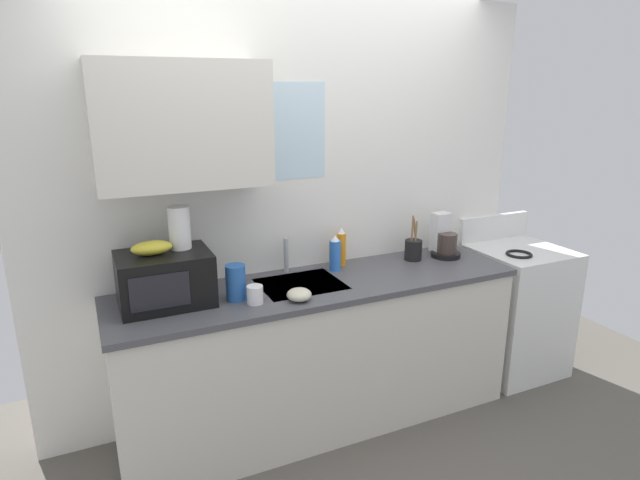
{
  "coord_description": "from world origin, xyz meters",
  "views": [
    {
      "loc": [
        -1.19,
        -2.57,
        1.97
      ],
      "look_at": [
        0.0,
        0.0,
        1.15
      ],
      "focal_mm": 29.68,
      "sensor_mm": 36.0,
      "label": 1
    }
  ],
  "objects": [
    {
      "name": "kitchen_wall_assembly",
      "position": [
        -0.12,
        0.31,
        1.35
      ],
      "size": [
        3.13,
        0.42,
        2.5
      ],
      "color": "white",
      "rests_on": "ground"
    },
    {
      "name": "counter_unit",
      "position": [
        -0.0,
        0.0,
        0.46
      ],
      "size": [
        2.36,
        0.63,
        0.9
      ],
      "color": "silver",
      "rests_on": "ground"
    },
    {
      "name": "sink_faucet",
      "position": [
        -0.11,
        0.24,
        1.01
      ],
      "size": [
        0.03,
        0.03,
        0.21
      ],
      "primitive_type": "cylinder",
      "color": "#B2B5BA",
      "rests_on": "counter_unit"
    },
    {
      "name": "stove_range",
      "position": [
        1.53,
        0.0,
        0.46
      ],
      "size": [
        0.6,
        0.6,
        1.08
      ],
      "color": "white",
      "rests_on": "ground"
    },
    {
      "name": "microwave",
      "position": [
        -0.85,
        0.05,
        1.04
      ],
      "size": [
        0.46,
        0.35,
        0.27
      ],
      "color": "black",
      "rests_on": "counter_unit"
    },
    {
      "name": "banana_bunch",
      "position": [
        -0.9,
        0.05,
        1.2
      ],
      "size": [
        0.2,
        0.11,
        0.07
      ],
      "primitive_type": "ellipsoid",
      "color": "gold",
      "rests_on": "microwave"
    },
    {
      "name": "paper_towel_roll",
      "position": [
        -0.75,
        0.1,
        1.28
      ],
      "size": [
        0.11,
        0.11,
        0.22
      ],
      "primitive_type": "cylinder",
      "color": "white",
      "rests_on": "microwave"
    },
    {
      "name": "coffee_maker",
      "position": [
        0.95,
        0.11,
        1.0
      ],
      "size": [
        0.19,
        0.21,
        0.28
      ],
      "color": "black",
      "rests_on": "counter_unit"
    },
    {
      "name": "dish_soap_bottle_blue",
      "position": [
        0.17,
        0.15,
        1.0
      ],
      "size": [
        0.07,
        0.07,
        0.22
      ],
      "color": "blue",
      "rests_on": "counter_unit"
    },
    {
      "name": "dish_soap_bottle_orange",
      "position": [
        0.25,
        0.22,
        1.01
      ],
      "size": [
        0.06,
        0.06,
        0.24
      ],
      "color": "orange",
      "rests_on": "counter_unit"
    },
    {
      "name": "cereal_canister",
      "position": [
        -0.51,
        -0.05,
        0.99
      ],
      "size": [
        0.1,
        0.1,
        0.19
      ],
      "primitive_type": "cylinder",
      "color": "#2659A5",
      "rests_on": "counter_unit"
    },
    {
      "name": "mug_white",
      "position": [
        -0.43,
        -0.14,
        0.95
      ],
      "size": [
        0.08,
        0.08,
        0.09
      ],
      "primitive_type": "cylinder",
      "color": "white",
      "rests_on": "counter_unit"
    },
    {
      "name": "utensil_crock",
      "position": [
        0.72,
        0.12,
        0.97
      ],
      "size": [
        0.11,
        0.11,
        0.29
      ],
      "color": "black",
      "rests_on": "counter_unit"
    },
    {
      "name": "small_bowl",
      "position": [
        -0.21,
        -0.2,
        0.93
      ],
      "size": [
        0.13,
        0.13,
        0.06
      ],
      "primitive_type": "ellipsoid",
      "color": "beige",
      "rests_on": "counter_unit"
    }
  ]
}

